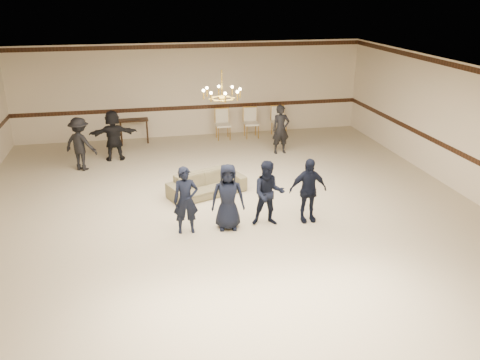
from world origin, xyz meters
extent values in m
cube|color=#C3B596|center=(0.00, 0.00, 0.00)|extent=(12.00, 14.00, 0.01)
cube|color=black|center=(0.00, 0.00, 3.20)|extent=(12.00, 14.00, 0.01)
cube|color=beige|center=(0.00, 7.00, 1.60)|extent=(12.00, 0.01, 3.20)
cube|color=beige|center=(6.00, 0.00, 1.60)|extent=(0.01, 14.00, 3.20)
cube|color=#341B0F|center=(0.00, 6.99, 1.00)|extent=(12.00, 0.02, 0.14)
cube|color=#341B0F|center=(0.00, 6.99, 3.08)|extent=(12.00, 0.02, 0.14)
imported|color=black|center=(-1.05, -0.44, 0.73)|extent=(0.54, 0.36, 1.47)
imported|color=black|center=(-0.15, -0.44, 0.73)|extent=(0.77, 0.55, 1.47)
imported|color=black|center=(0.75, -0.44, 0.73)|extent=(0.80, 0.67, 1.47)
imported|color=black|center=(1.65, -0.44, 0.73)|extent=(0.86, 0.37, 1.47)
imported|color=#6E6949|center=(-0.33, 1.50, 0.29)|extent=(2.10, 1.42, 0.57)
imported|color=black|center=(-3.55, 4.09, 0.77)|extent=(1.14, 0.99, 1.54)
imported|color=black|center=(-2.65, 4.79, 0.77)|extent=(1.45, 0.53, 1.54)
imported|color=black|center=(2.45, 4.39, 0.77)|extent=(0.58, 0.40, 1.54)
cube|color=black|center=(-2.05, 6.49, 0.41)|extent=(0.98, 0.44, 0.81)
camera|label=1|loc=(-1.94, -10.04, 4.92)|focal=37.21mm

